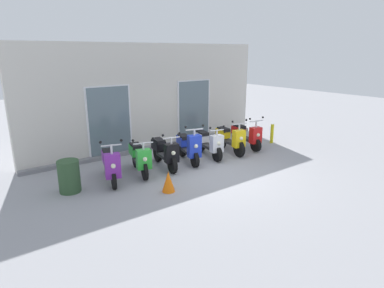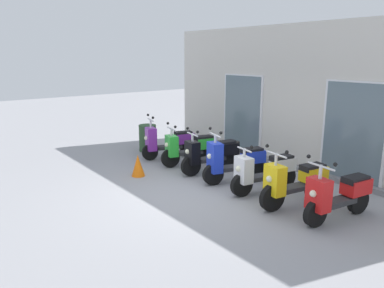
{
  "view_description": "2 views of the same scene",
  "coord_description": "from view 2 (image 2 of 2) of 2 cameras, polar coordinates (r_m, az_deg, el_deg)",
  "views": [
    {
      "loc": [
        -5.71,
        -6.66,
        3.32
      ],
      "look_at": [
        0.01,
        0.95,
        0.61
      ],
      "focal_mm": 30.6,
      "sensor_mm": 36.0,
      "label": 1
    },
    {
      "loc": [
        5.76,
        -4.57,
        2.83
      ],
      "look_at": [
        -0.59,
        0.37,
        0.89
      ],
      "focal_mm": 34.63,
      "sensor_mm": 36.0,
      "label": 2
    }
  ],
  "objects": [
    {
      "name": "scooter_black",
      "position": [
        9.06,
        2.97,
        -1.6
      ],
      "size": [
        0.65,
        1.63,
        1.15
      ],
      "color": "black",
      "rests_on": "ground_plane"
    },
    {
      "name": "ground_plane",
      "position": [
        7.88,
        0.5,
        -7.5
      ],
      "size": [
        40.0,
        40.0,
        0.0
      ],
      "primitive_type": "plane",
      "color": "#939399"
    },
    {
      "name": "scooter_green",
      "position": [
        9.67,
        -0.41,
        -0.52
      ],
      "size": [
        0.73,
        1.55,
        1.14
      ],
      "color": "black",
      "rests_on": "ground_plane"
    },
    {
      "name": "scooter_red",
      "position": [
        6.97,
        21.59,
        -7.32
      ],
      "size": [
        0.63,
        1.57,
        1.2
      ],
      "color": "black",
      "rests_on": "ground_plane"
    },
    {
      "name": "scooter_blue",
      "position": [
        8.43,
        6.47,
        -2.66
      ],
      "size": [
        0.78,
        1.57,
        1.27
      ],
      "color": "black",
      "rests_on": "ground_plane"
    },
    {
      "name": "scooter_white",
      "position": [
        7.93,
        11.09,
        -4.15
      ],
      "size": [
        0.66,
        1.62,
        1.12
      ],
      "color": "black",
      "rests_on": "ground_plane"
    },
    {
      "name": "traffic_cone",
      "position": [
        8.95,
        -8.31,
        -3.29
      ],
      "size": [
        0.32,
        0.32,
        0.52
      ],
      "primitive_type": "cone",
      "color": "orange",
      "rests_on": "ground_plane"
    },
    {
      "name": "scooter_purple",
      "position": [
        10.33,
        -3.72,
        0.4
      ],
      "size": [
        0.76,
        1.53,
        1.26
      ],
      "color": "black",
      "rests_on": "ground_plane"
    },
    {
      "name": "trash_bin",
      "position": [
        11.23,
        -6.85,
        0.93
      ],
      "size": [
        0.52,
        0.52,
        0.8
      ],
      "primitive_type": "cylinder",
      "color": "#2D4C2D",
      "rests_on": "ground_plane"
    },
    {
      "name": "scooter_yellow",
      "position": [
        7.34,
        15.6,
        -5.65
      ],
      "size": [
        0.66,
        1.63,
        1.22
      ],
      "color": "black",
      "rests_on": "ground_plane"
    },
    {
      "name": "storefront_facade",
      "position": [
        9.76,
        15.62,
        6.58
      ],
      "size": [
        8.98,
        0.5,
        3.59
      ],
      "color": "beige",
      "rests_on": "ground_plane"
    }
  ]
}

